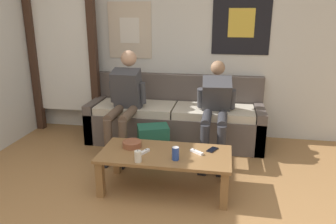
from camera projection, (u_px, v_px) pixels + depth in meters
wall_back at (181, 43)px, 4.44m from camera, size 10.00×0.07×2.55m
door_frame at (63, 48)px, 4.53m from camera, size 1.00×0.10×2.15m
couch at (175, 120)px, 4.40m from camera, size 2.29×0.72×0.86m
coffee_table at (165, 159)px, 3.17m from camera, size 1.26×0.60×0.39m
person_seated_adult at (125, 98)px, 4.02m from camera, size 0.47×0.91×1.22m
person_seated_teen at (215, 106)px, 3.88m from camera, size 0.47×1.01×1.11m
backpack at (153, 145)px, 3.79m from camera, size 0.41×0.36×0.44m
ceramic_bowl at (132, 144)px, 3.28m from camera, size 0.20×0.20×0.06m
pillar_candle at (138, 156)px, 2.95m from camera, size 0.06×0.06×0.12m
drink_can_blue at (176, 153)px, 2.98m from camera, size 0.07×0.07×0.12m
game_controller_near_left at (197, 152)px, 3.14m from camera, size 0.14×0.11×0.03m
game_controller_near_right at (144, 152)px, 3.14m from camera, size 0.09×0.14×0.03m
cell_phone at (212, 150)px, 3.21m from camera, size 0.12×0.15×0.01m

